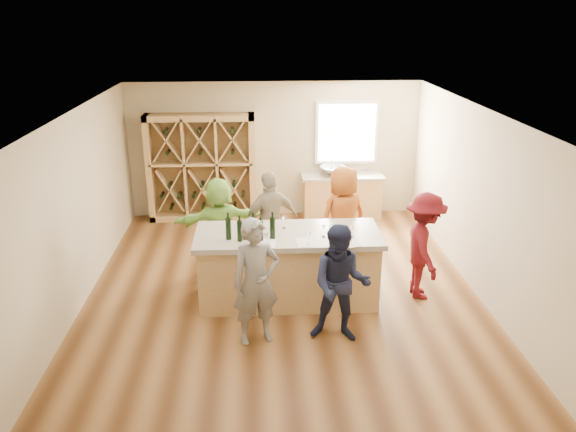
{
  "coord_description": "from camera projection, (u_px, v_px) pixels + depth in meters",
  "views": [
    {
      "loc": [
        -0.36,
        -7.92,
        4.17
      ],
      "look_at": [
        0.1,
        0.2,
        1.15
      ],
      "focal_mm": 35.0,
      "sensor_mm": 36.0,
      "label": 1
    }
  ],
  "objects": [
    {
      "name": "tasting_counter_base",
      "position": [
        288.0,
        269.0,
        8.41
      ],
      "size": [
        2.6,
        1.0,
        1.0
      ],
      "primitive_type": "cube",
      "color": "tan",
      "rests_on": "floor"
    },
    {
      "name": "wine_bottle_c",
      "position": [
        253.0,
        228.0,
        7.99
      ],
      "size": [
        0.09,
        0.09,
        0.3
      ],
      "primitive_type": "cylinder",
      "rotation": [
        0.0,
        0.0,
        -0.28
      ],
      "color": "black",
      "rests_on": "tasting_counter_top"
    },
    {
      "name": "tasting_counter_top",
      "position": [
        288.0,
        235.0,
        8.22
      ],
      "size": [
        2.72,
        1.12,
        0.08
      ],
      "primitive_type": "cube",
      "color": "#9E9482",
      "rests_on": "tasting_counter_base"
    },
    {
      "name": "person_near_left",
      "position": [
        256.0,
        282.0,
        7.22
      ],
      "size": [
        0.73,
        0.62,
        1.72
      ],
      "primitive_type": "imported",
      "rotation": [
        0.0,
        0.0,
        0.29
      ],
      "color": "slate",
      "rests_on": "floor"
    },
    {
      "name": "tasting_menu_b",
      "position": [
        305.0,
        242.0,
        7.88
      ],
      "size": [
        0.27,
        0.35,
        0.0
      ],
      "primitive_type": "cube",
      "rotation": [
        0.0,
        0.0,
        0.08
      ],
      "color": "white",
      "rests_on": "tasting_counter_top"
    },
    {
      "name": "sink",
      "position": [
        333.0,
        171.0,
        11.59
      ],
      "size": [
        0.54,
        0.54,
        0.19
      ],
      "primitive_type": "imported",
      "color": "silver",
      "rests_on": "back_counter_top"
    },
    {
      "name": "faucet",
      "position": [
        332.0,
        166.0,
        11.74
      ],
      "size": [
        0.02,
        0.02,
        0.3
      ],
      "primitive_type": "cylinder",
      "color": "silver",
      "rests_on": "back_counter_top"
    },
    {
      "name": "wall_left",
      "position": [
        75.0,
        209.0,
        8.23
      ],
      "size": [
        0.1,
        7.0,
        2.8
      ],
      "primitive_type": "cube",
      "color": "#BEAD8A",
      "rests_on": "ground"
    },
    {
      "name": "back_counter_base",
      "position": [
        342.0,
        197.0,
        11.8
      ],
      "size": [
        1.6,
        0.58,
        0.86
      ],
      "primitive_type": "cube",
      "color": "tan",
      "rests_on": "floor"
    },
    {
      "name": "window_pane",
      "position": [
        347.0,
        133.0,
        11.57
      ],
      "size": [
        1.18,
        0.01,
        1.18
      ],
      "primitive_type": "cube",
      "color": "white",
      "rests_on": "wall_back"
    },
    {
      "name": "ceiling",
      "position": [
        282.0,
        108.0,
        7.89
      ],
      "size": [
        6.0,
        7.0,
        0.1
      ],
      "primitive_type": "cube",
      "color": "white",
      "rests_on": "ground"
    },
    {
      "name": "tasting_menu_a",
      "position": [
        268.0,
        243.0,
        7.84
      ],
      "size": [
        0.25,
        0.33,
        0.0
      ],
      "primitive_type": "cube",
      "rotation": [
        0.0,
        0.0,
        -0.08
      ],
      "color": "white",
      "rests_on": "tasting_counter_top"
    },
    {
      "name": "wine_bottle_a",
      "position": [
        228.0,
        229.0,
        7.93
      ],
      "size": [
        0.1,
        0.1,
        0.32
      ],
      "primitive_type": "cylinder",
      "rotation": [
        0.0,
        0.0,
        -0.26
      ],
      "color": "black",
      "rests_on": "tasting_counter_top"
    },
    {
      "name": "wall_right",
      "position": [
        482.0,
        201.0,
        8.55
      ],
      "size": [
        0.1,
        7.0,
        2.8
      ],
      "primitive_type": "cube",
      "color": "#BEAD8A",
      "rests_on": "ground"
    },
    {
      "name": "window_frame",
      "position": [
        347.0,
        133.0,
        11.6
      ],
      "size": [
        1.3,
        0.06,
        1.3
      ],
      "primitive_type": "cube",
      "color": "white",
      "rests_on": "wall_back"
    },
    {
      "name": "wine_glass_b",
      "position": [
        308.0,
        239.0,
        7.78
      ],
      "size": [
        0.09,
        0.09,
        0.17
      ],
      "primitive_type": "cone",
      "rotation": [
        0.0,
        0.0,
        0.42
      ],
      "color": "white",
      "rests_on": "tasting_counter_top"
    },
    {
      "name": "wine_glass_c",
      "position": [
        342.0,
        239.0,
        7.75
      ],
      "size": [
        0.09,
        0.09,
        0.19
      ],
      "primitive_type": "cone",
      "rotation": [
        0.0,
        0.0,
        -0.2
      ],
      "color": "white",
      "rests_on": "tasting_counter_top"
    },
    {
      "name": "person_far_right",
      "position": [
        343.0,
        217.0,
        9.4
      ],
      "size": [
        1.0,
        0.83,
        1.75
      ],
      "primitive_type": "imported",
      "rotation": [
        0.0,
        0.0,
        3.51
      ],
      "color": "#994C19",
      "rests_on": "floor"
    },
    {
      "name": "wine_glass_a",
      "position": [
        266.0,
        239.0,
        7.77
      ],
      "size": [
        0.07,
        0.07,
        0.16
      ],
      "primitive_type": "cone",
      "rotation": [
        0.0,
        0.0,
        -0.28
      ],
      "color": "white",
      "rests_on": "tasting_counter_top"
    },
    {
      "name": "person_near_right",
      "position": [
        341.0,
        284.0,
        7.27
      ],
      "size": [
        0.86,
        0.59,
        1.61
      ],
      "primitive_type": "imported",
      "rotation": [
        0.0,
        0.0,
        -0.21
      ],
      "color": "#191E38",
      "rests_on": "floor"
    },
    {
      "name": "wine_glass_d",
      "position": [
        324.0,
        231.0,
        8.03
      ],
      "size": [
        0.08,
        0.08,
        0.17
      ],
      "primitive_type": "cone",
      "rotation": [
        0.0,
        0.0,
        -0.28
      ],
      "color": "white",
      "rests_on": "tasting_counter_top"
    },
    {
      "name": "tasting_menu_c",
      "position": [
        351.0,
        243.0,
        7.85
      ],
      "size": [
        0.3,
        0.34,
        0.0
      ],
      "primitive_type": "cube",
      "rotation": [
        0.0,
        0.0,
        0.35
      ],
      "color": "white",
      "rests_on": "tasting_counter_top"
    },
    {
      "name": "back_counter_top",
      "position": [
        342.0,
        176.0,
        11.64
      ],
      "size": [
        1.7,
        0.62,
        0.06
      ],
      "primitive_type": "cube",
      "color": "#9E9482",
      "rests_on": "back_counter_base"
    },
    {
      "name": "wine_glass_e",
      "position": [
        351.0,
        232.0,
        8.03
      ],
      "size": [
        0.07,
        0.07,
        0.16
      ],
      "primitive_type": "cone",
      "rotation": [
        0.0,
        0.0,
        0.11
      ],
      "color": "white",
      "rests_on": "tasting_counter_top"
    },
    {
      "name": "floor",
      "position": [
        282.0,
        291.0,
        8.9
      ],
      "size": [
        6.0,
        7.0,
        0.1
      ],
      "primitive_type": "cube",
      "color": "brown",
      "rests_on": "ground"
    },
    {
      "name": "wine_glass_f",
      "position": [
        284.0,
        222.0,
        8.36
      ],
      "size": [
        0.07,
        0.07,
        0.18
      ],
      "primitive_type": "cone",
      "color": "white",
      "rests_on": "tasting_counter_top"
    },
    {
      "name": "person_server",
      "position": [
        424.0,
        246.0,
        8.39
      ],
      "size": [
        0.54,
        1.09,
        1.65
      ],
      "primitive_type": "imported",
      "rotation": [
        0.0,
        0.0,
        1.53
      ],
      "color": "#590F14",
      "rests_on": "floor"
    },
    {
      "name": "wine_bottle_b",
      "position": [
        240.0,
        231.0,
        7.87
      ],
      "size": [
        0.09,
        0.09,
        0.3
      ],
      "primitive_type": "cylinder",
      "rotation": [
        0.0,
        0.0,
        -0.22
      ],
      "color": "black",
      "rests_on": "tasting_counter_top"
    },
    {
      "name": "wall_front",
      "position": [
        300.0,
        334.0,
        5.07
      ],
      "size": [
        6.0,
        0.1,
        2.8
      ],
      "primitive_type": "cube",
      "color": "#BEAD8A",
      "rests_on": "ground"
    },
    {
      "name": "wall_back",
      "position": [
        274.0,
        149.0,
        11.72
      ],
      "size": [
        6.0,
        0.1,
        2.8
      ],
      "primitive_type": "cube",
      "color": "#BEAD8A",
      "rests_on": "ground"
    },
    {
      "name": "person_far_left",
      "position": [
        220.0,
        224.0,
        9.33
      ],
      "size": [
        1.56,
        0.85,
        1.6
      ],
      "primitive_type": "imported",
      "rotation": [
        0.0,
        0.0,
        3.36
      ],
      "color": "#8CC64C",
      "rests_on": "floor"
    },
    {
      "name": "person_far_mid",
      "position": [
        271.0,
        222.0,
        9.28
      ],
      "size": [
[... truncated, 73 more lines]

